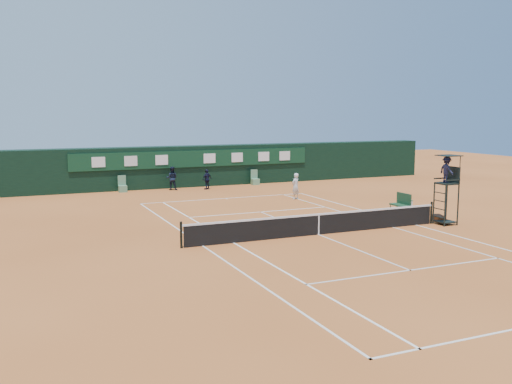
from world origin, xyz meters
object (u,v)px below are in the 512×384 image
at_px(cooler, 405,205).
at_px(tennis_net, 319,224).
at_px(player_bench, 402,202).
at_px(player, 295,186).
at_px(umpire_chair, 447,175).

bearing_deg(cooler, tennis_net, -155.41).
height_order(player_bench, player, player).
bearing_deg(umpire_chair, player_bench, 89.25).
bearing_deg(player_bench, umpire_chair, -90.75).
height_order(umpire_chair, player, umpire_chair).
bearing_deg(umpire_chair, cooler, 80.10).
bearing_deg(cooler, player_bench, -143.50).
bearing_deg(tennis_net, umpire_chair, -3.66).
distance_m(tennis_net, umpire_chair, 7.17).
bearing_deg(tennis_net, player, 68.05).
xyz_separation_m(tennis_net, cooler, (7.57, 3.46, -0.18)).
distance_m(umpire_chair, player_bench, 3.91).
height_order(umpire_chair, player_bench, umpire_chair).
height_order(tennis_net, player, player).
bearing_deg(player, umpire_chair, 81.16).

